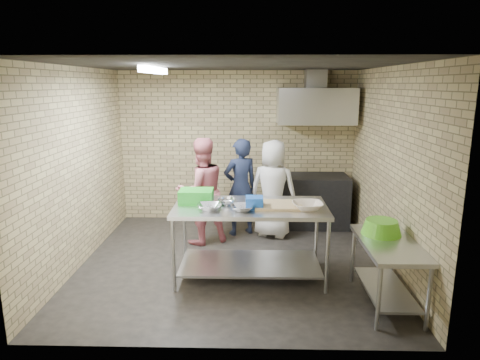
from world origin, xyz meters
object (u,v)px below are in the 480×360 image
(prep_table, at_px, (250,242))
(side_counter, at_px, (387,273))
(green_basin, at_px, (381,227))
(blue_tub, at_px, (254,202))
(woman_pink, at_px, (201,191))
(stove, at_px, (313,201))
(man_navy, at_px, (241,187))
(bottle_red, at_px, (317,110))
(green_crate, at_px, (196,196))
(woman_white, at_px, (273,189))

(prep_table, distance_m, side_counter, 1.69)
(prep_table, relative_size, green_basin, 4.20)
(blue_tub, bearing_deg, woman_pink, 121.56)
(stove, bearing_deg, green_basin, -80.24)
(man_navy, bearing_deg, prep_table, 71.25)
(prep_table, xyz_separation_m, bottle_red, (1.15, 2.33, 1.55))
(stove, relative_size, man_navy, 0.75)
(green_basin, height_order, man_navy, man_navy)
(prep_table, relative_size, blue_tub, 9.00)
(green_crate, bearing_deg, man_navy, 70.36)
(prep_table, xyz_separation_m, man_navy, (-0.16, 1.63, 0.32))
(green_crate, relative_size, green_basin, 0.93)
(bottle_red, height_order, woman_white, bottle_red)
(woman_pink, bearing_deg, stove, 176.47)
(prep_table, xyz_separation_m, stove, (1.10, 2.09, -0.03))
(green_basin, bearing_deg, blue_tub, 168.33)
(blue_tub, xyz_separation_m, woman_pink, (-0.81, 1.32, -0.20))
(green_crate, distance_m, woman_white, 1.80)
(side_counter, relative_size, green_basin, 2.61)
(blue_tub, height_order, green_basin, blue_tub)
(side_counter, xyz_separation_m, stove, (-0.45, 2.75, 0.08))
(bottle_red, bearing_deg, green_crate, -129.93)
(green_crate, distance_m, man_navy, 1.62)
(prep_table, relative_size, side_counter, 1.61)
(green_crate, xyz_separation_m, green_basin, (2.23, -0.53, -0.22))
(man_navy, distance_m, woman_pink, 0.72)
(bottle_red, xyz_separation_m, woman_white, (-0.78, -0.79, -1.23))
(prep_table, height_order, blue_tub, blue_tub)
(woman_white, bearing_deg, bottle_red, -115.60)
(stove, relative_size, green_crate, 2.79)
(blue_tub, bearing_deg, bottle_red, 65.61)
(prep_table, relative_size, woman_pink, 1.16)
(woman_pink, relative_size, woman_white, 1.04)
(side_counter, xyz_separation_m, green_crate, (-2.25, 0.78, 0.68))
(stove, xyz_separation_m, green_basin, (0.43, -2.50, 0.38))
(green_crate, height_order, bottle_red, bottle_red)
(prep_table, height_order, green_crate, green_crate)
(stove, relative_size, blue_tub, 5.59)
(blue_tub, bearing_deg, man_navy, 97.02)
(blue_tub, bearing_deg, stove, 64.35)
(prep_table, height_order, woman_white, woman_white)
(side_counter, height_order, blue_tub, blue_tub)
(stove, bearing_deg, bottle_red, 78.23)
(prep_table, xyz_separation_m, side_counter, (1.55, -0.66, -0.11))
(green_crate, bearing_deg, woman_white, 53.06)
(prep_table, height_order, woman_pink, woman_pink)
(woman_white, bearing_deg, prep_table, 95.65)
(prep_table, height_order, side_counter, prep_table)
(green_basin, distance_m, bottle_red, 3.01)
(stove, height_order, woman_white, woman_white)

